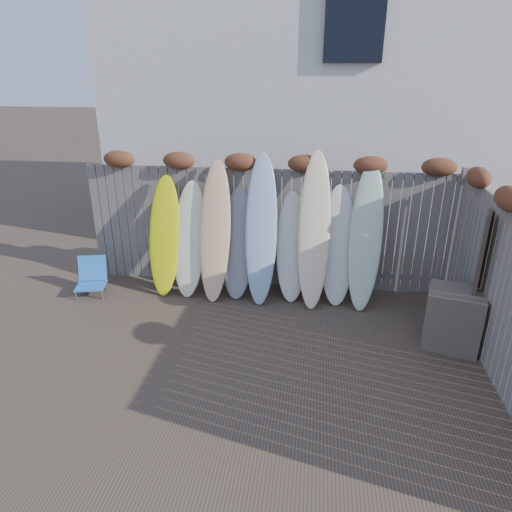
# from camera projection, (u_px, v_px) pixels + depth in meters

# --- Properties ---
(ground) EXTENTS (80.00, 80.00, 0.00)m
(ground) POSITION_uv_depth(u_px,v_px,m) (243.00, 365.00, 5.73)
(ground) COLOR #493A2D
(back_fence) EXTENTS (6.05, 0.28, 2.24)m
(back_fence) POSITION_uv_depth(u_px,v_px,m) (269.00, 218.00, 7.47)
(back_fence) COLOR slate
(back_fence) RESTS_ON ground
(right_fence) EXTENTS (0.28, 4.40, 2.24)m
(right_fence) POSITION_uv_depth(u_px,v_px,m) (507.00, 289.00, 5.16)
(right_fence) COLOR slate
(right_fence) RESTS_ON ground
(house) EXTENTS (8.50, 5.50, 6.33)m
(house) POSITION_uv_depth(u_px,v_px,m) (308.00, 81.00, 10.42)
(house) COLOR silver
(house) RESTS_ON ground
(beach_chair) EXTENTS (0.54, 0.57, 0.60)m
(beach_chair) POSITION_uv_depth(u_px,v_px,m) (92.00, 277.00, 7.52)
(beach_chair) COLOR blue
(beach_chair) RESTS_ON ground
(wooden_crate) EXTENTS (0.82, 0.74, 0.80)m
(wooden_crate) POSITION_uv_depth(u_px,v_px,m) (453.00, 319.00, 6.01)
(wooden_crate) COLOR #63584A
(wooden_crate) RESTS_ON ground
(lattice_panel) EXTENTS (0.50, 1.16, 1.84)m
(lattice_panel) POSITION_uv_depth(u_px,v_px,m) (479.00, 269.00, 6.22)
(lattice_panel) COLOR #3F2F26
(lattice_panel) RESTS_ON ground
(surfboard_0) EXTENTS (0.51, 0.68, 1.89)m
(surfboard_0) POSITION_uv_depth(u_px,v_px,m) (165.00, 236.00, 7.39)
(surfboard_0) COLOR #E2E807
(surfboard_0) RESTS_ON ground
(surfboard_1) EXTENTS (0.58, 0.69, 1.82)m
(surfboard_1) POSITION_uv_depth(u_px,v_px,m) (189.00, 239.00, 7.35)
(surfboard_1) COLOR #FFFACC
(surfboard_1) RESTS_ON ground
(surfboard_2) EXTENTS (0.50, 0.77, 2.16)m
(surfboard_2) POSITION_uv_depth(u_px,v_px,m) (215.00, 231.00, 7.18)
(surfboard_2) COLOR #E0C274
(surfboard_2) RESTS_ON ground
(surfboard_3) EXTENTS (0.54, 0.62, 1.74)m
(surfboard_3) POSITION_uv_depth(u_px,v_px,m) (238.00, 244.00, 7.29)
(surfboard_3) COLOR gray
(surfboard_3) RESTS_ON ground
(surfboard_4) EXTENTS (0.53, 0.83, 2.29)m
(surfboard_4) POSITION_uv_depth(u_px,v_px,m) (261.00, 229.00, 7.09)
(surfboard_4) COLOR #8FAACC
(surfboard_4) RESTS_ON ground
(surfboard_5) EXTENTS (0.54, 0.65, 1.70)m
(surfboard_5) POSITION_uv_depth(u_px,v_px,m) (292.00, 247.00, 7.20)
(surfboard_5) COLOR silver
(surfboard_5) RESTS_ON ground
(surfboard_6) EXTENTS (0.50, 0.83, 2.34)m
(surfboard_6) POSITION_uv_depth(u_px,v_px,m) (314.00, 231.00, 6.96)
(surfboard_6) COLOR beige
(surfboard_6) RESTS_ON ground
(surfboard_7) EXTENTS (0.56, 0.67, 1.82)m
(surfboard_7) POSITION_uv_depth(u_px,v_px,m) (338.00, 246.00, 7.09)
(surfboard_7) COLOR silver
(surfboard_7) RESTS_ON ground
(surfboard_8) EXTENTS (0.56, 0.81, 2.18)m
(surfboard_8) POSITION_uv_depth(u_px,v_px,m) (366.00, 237.00, 6.91)
(surfboard_8) COLOR beige
(surfboard_8) RESTS_ON ground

